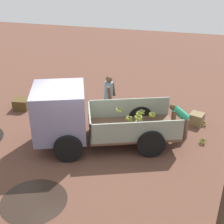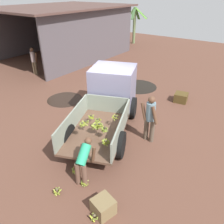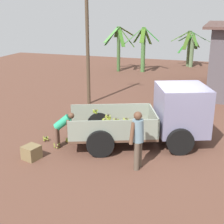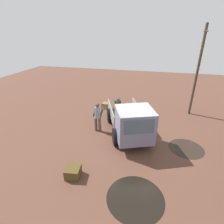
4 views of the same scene
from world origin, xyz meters
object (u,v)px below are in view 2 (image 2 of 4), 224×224
Objects in this scene: cargo_truck at (111,94)px; person_bystander_near_shed at (34,60)px; person_worker_loading at (84,160)px; wooden_crate_0 at (103,207)px; banana_bunch_on_ground_3 at (57,191)px; banana_bunch_on_ground_1 at (76,170)px; banana_bunch_on_ground_0 at (94,217)px; person_foreground_visitor at (150,117)px; banana_bunch_on_ground_2 at (84,182)px; wooden_crate_1 at (181,97)px.

person_bystander_near_shed is at bearing 55.84° from cargo_truck.
wooden_crate_0 is (-0.55, -1.07, -0.51)m from person_worker_loading.
banana_bunch_on_ground_1 is at bearing 7.43° from banana_bunch_on_ground_3.
banana_bunch_on_ground_0 is (-4.08, -2.45, -0.97)m from cargo_truck.
person_foreground_visitor is at bearing -126.94° from cargo_truck.
cargo_truck is 10.30× the size of wooden_crate_0.
person_foreground_visitor is 7.74× the size of banana_bunch_on_ground_2.
person_worker_loading reaches higher than banana_bunch_on_ground_0.
wooden_crate_1 is (6.33, -0.85, 0.09)m from banana_bunch_on_ground_1.
banana_bunch_on_ground_3 is at bearing -9.77° from person_foreground_visitor.
person_worker_loading is at bearing -17.93° from banana_bunch_on_ground_3.
wooden_crate_0 is at bearing -12.14° from banana_bunch_on_ground_0.
wooden_crate_0 is (-0.57, -1.44, 0.10)m from banana_bunch_on_ground_1.
banana_bunch_on_ground_0 is (-5.63, -9.38, -0.82)m from person_bystander_near_shed.
person_bystander_near_shed is 2.85× the size of wooden_crate_1.
banana_bunch_on_ground_1 reaches higher than banana_bunch_on_ground_3.
cargo_truck is 3.89m from banana_bunch_on_ground_2.
banana_bunch_on_ground_1 is (0.84, 1.38, 0.02)m from banana_bunch_on_ground_0.
banana_bunch_on_ground_2 is (-4.99, -8.49, -0.81)m from person_bystander_near_shed.
person_worker_loading is (-2.70, 0.61, -0.24)m from person_foreground_visitor.
person_bystander_near_shed reaches higher than person_worker_loading.
wooden_crate_1 reaches higher than banana_bunch_on_ground_3.
banana_bunch_on_ground_0 is 0.93× the size of banana_bunch_on_ground_3.
person_worker_loading is at bearing 62.88° from wooden_crate_0.
wooden_crate_0 is at bearing -78.92° from banana_bunch_on_ground_3.
cargo_truck is 3.58m from person_worker_loading.
person_bystander_near_shed is at bearing 59.00° from banana_bunch_on_ground_0.
cargo_truck is at bearing 30.98° from banana_bunch_on_ground_0.
person_bystander_near_shed reaches higher than wooden_crate_0.
banana_bunch_on_ground_1 reaches higher than banana_bunch_on_ground_0.
banana_bunch_on_ground_3 is at bearing 89.61° from banana_bunch_on_ground_0.
person_bystander_near_shed reaches higher than banana_bunch_on_ground_1.
person_foreground_visitor reaches higher than banana_bunch_on_ground_0.
banana_bunch_on_ground_1 is (0.03, 0.37, -0.61)m from person_worker_loading.
banana_bunch_on_ground_1 is at bearing 172.37° from wooden_crate_1.
person_worker_loading is 2.61× the size of wooden_crate_0.
banana_bunch_on_ground_0 is at bearing 167.86° from wooden_crate_0.
banana_bunch_on_ground_3 is at bearing -121.48° from person_bystander_near_shed.
cargo_truck reaches higher than wooden_crate_1.
person_bystander_near_shed is at bearing 55.23° from banana_bunch_on_ground_3.
banana_bunch_on_ground_0 is at bearing -90.39° from banana_bunch_on_ground_3.
wooden_crate_1 is (1.54, -8.84, -0.71)m from person_bystander_near_shed.
cargo_truck is at bearing 16.11° from banana_bunch_on_ground_3.
person_foreground_visitor is 3.00× the size of wooden_crate_1.
wooden_crate_0 is at bearing 12.24° from person_foreground_visitor.
banana_bunch_on_ground_3 is at bearing 174.11° from wooden_crate_1.
wooden_crate_0 is (0.27, -0.06, 0.11)m from banana_bunch_on_ground_0.
banana_bunch_on_ground_3 is 7.20m from wooden_crate_1.
person_foreground_visitor reaches higher than person_bystander_near_shed.
banana_bunch_on_ground_3 is at bearing -172.57° from banana_bunch_on_ground_1.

